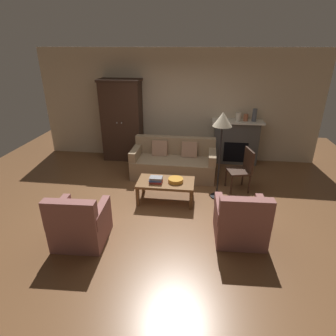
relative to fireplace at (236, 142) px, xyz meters
The scene contains 15 objects.
ground_plane 2.83m from the fireplace, 124.00° to the right, with size 9.60×9.60×0.00m, color brown.
back_wall 1.78m from the fireplace, behind, with size 7.20×0.10×2.80m, color beige.
fireplace is the anchor object (origin of this frame).
armoire 2.99m from the fireplace, behind, with size 1.06×0.57×2.08m.
couch 1.81m from the fireplace, 146.33° to the right, with size 1.93×0.87×0.86m.
coffee_table 2.67m from the fireplace, 124.74° to the right, with size 1.10×0.60×0.42m.
fruit_bowl 2.56m from the fireplace, 121.20° to the right, with size 0.29×0.29×0.08m, color orange.
book_stack 2.83m from the fireplace, 126.94° to the right, with size 0.26×0.19×0.12m.
mantel_vase_cream 0.65m from the fireplace, 90.00° to the right, with size 0.13×0.13×0.20m, color beige.
mantel_vase_terracotta 0.66m from the fireplace, ahead, with size 0.11×0.11×0.17m, color #A86042.
mantel_vase_slate 0.80m from the fireplace, ahead, with size 0.11×0.11×0.30m, color #565B66.
armchair_near_left 4.50m from the fireplace, 126.36° to the right, with size 0.81×0.81×0.88m.
armchair_near_right 3.25m from the fireplace, 93.50° to the right, with size 0.81×0.80×0.88m.
side_chair_wooden 1.52m from the fireplace, 89.52° to the right, with size 0.53×0.53×0.90m.
floor_lamp 2.20m from the fireplace, 104.81° to the right, with size 0.36×0.36×1.74m.
Camera 1 is at (0.69, -4.68, 2.86)m, focal length 29.77 mm.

